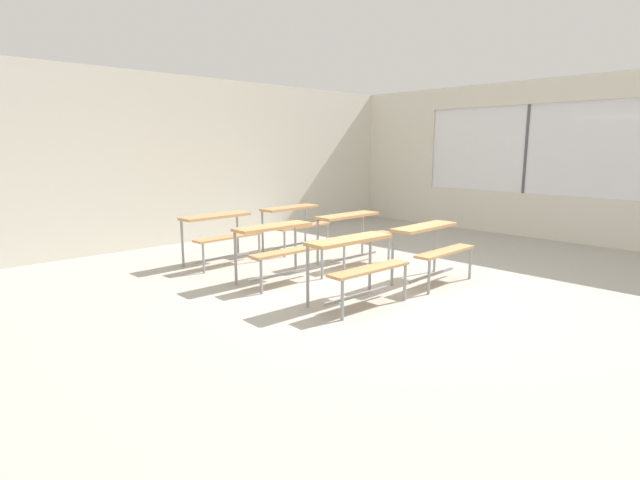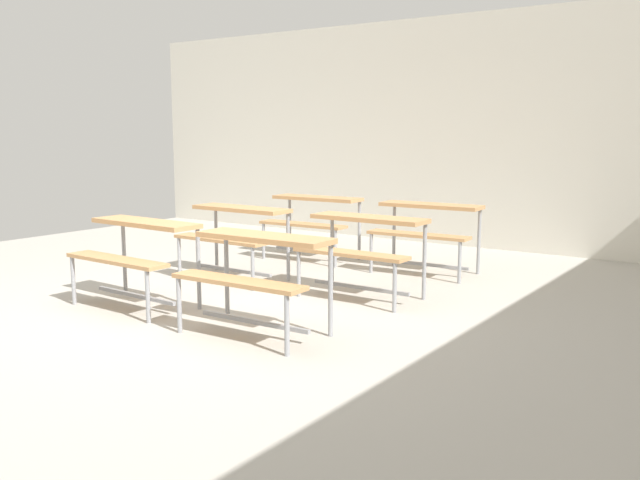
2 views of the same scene
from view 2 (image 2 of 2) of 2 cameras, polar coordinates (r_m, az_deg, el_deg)
ground at (r=5.94m, az=-9.52°, el=-6.12°), size 10.00×9.00×0.05m
wall_back at (r=9.49m, az=9.71°, el=8.77°), size 10.00×0.12×3.00m
desk_bench_r0c0 at (r=6.14m, az=-14.94°, el=-0.19°), size 1.12×0.63×0.74m
desk_bench_r0c1 at (r=5.14m, az=-5.33°, el=-1.67°), size 1.11×0.62×0.74m
desk_bench_r1c0 at (r=7.10m, az=-7.08°, el=1.24°), size 1.11×0.60×0.74m
desk_bench_r1c1 at (r=6.26m, az=3.54°, el=0.27°), size 1.10×0.59×0.74m
desk_bench_r2c0 at (r=8.18m, az=-0.64°, el=2.32°), size 1.12×0.63×0.74m
desk_bench_r2c1 at (r=7.44m, az=8.77°, el=1.56°), size 1.12×0.64×0.74m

